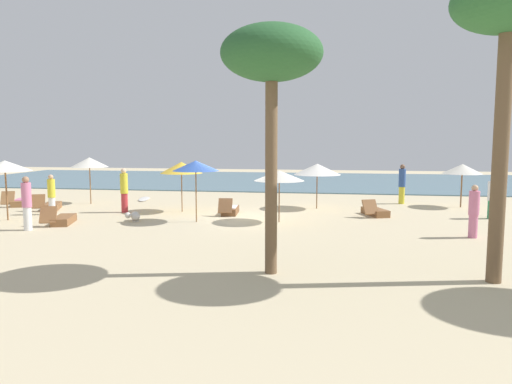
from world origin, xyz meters
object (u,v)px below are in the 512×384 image
at_px(person_3, 492,198).
at_px(lounger_1, 51,206).
at_px(lounger_2, 375,211).
at_px(person_1, 124,190).
at_px(umbrella_0, 89,162).
at_px(umbrella_4, 181,168).
at_px(umbrella_6, 279,176).
at_px(person_5, 27,203).
at_px(umbrella_2, 317,169).
at_px(lounger_4, 20,202).
at_px(umbrella_5, 5,166).
at_px(palm_2, 272,59).
at_px(lounger_5, 62,219).
at_px(lounger_3, 230,210).
at_px(surfboard, 144,199).
at_px(umbrella_1, 196,166).
at_px(person_0, 474,211).
at_px(umbrella_3, 462,169).
at_px(person_2, 402,184).
at_px(palm_1, 508,14).
at_px(person_4, 52,194).
at_px(dog, 134,216).

bearing_deg(person_3, lounger_1, -178.42).
bearing_deg(lounger_2, person_1, -175.63).
relative_size(umbrella_0, umbrella_4, 1.04).
distance_m(umbrella_6, person_5, 8.99).
xyz_separation_m(umbrella_2, lounger_4, (-13.91, -1.27, -1.61)).
xyz_separation_m(umbrella_5, palm_2, (11.09, -5.74, 2.84)).
bearing_deg(lounger_5, umbrella_0, 107.65).
distance_m(lounger_3, surfboard, 6.76).
bearing_deg(palm_2, umbrella_0, 133.81).
xyz_separation_m(umbrella_1, lounger_2, (6.85, 2.62, -1.97)).
height_order(umbrella_4, lounger_2, umbrella_4).
distance_m(umbrella_5, person_5, 2.96).
xyz_separation_m(umbrella_1, person_0, (9.59, -1.45, -1.28)).
distance_m(umbrella_3, lounger_1, 18.76).
distance_m(person_1, person_2, 13.06).
relative_size(umbrella_1, lounger_5, 1.34).
distance_m(umbrella_4, palm_1, 13.89).
bearing_deg(umbrella_5, palm_1, -19.46).
xyz_separation_m(umbrella_3, lounger_2, (-4.15, -3.13, -1.60)).
xyz_separation_m(umbrella_1, lounger_1, (-7.33, 2.05, -1.97)).
bearing_deg(person_1, person_5, -110.21).
height_order(umbrella_4, person_1, umbrella_4).
bearing_deg(person_0, umbrella_5, 177.72).
height_order(umbrella_1, person_0, umbrella_1).
height_order(umbrella_1, lounger_3, umbrella_1).
bearing_deg(person_3, umbrella_6, -165.60).
bearing_deg(umbrella_0, umbrella_1, -32.47).
xyz_separation_m(lounger_3, lounger_4, (-10.35, 0.91, 0.00)).
relative_size(umbrella_5, palm_2, 0.41).
bearing_deg(person_3, person_1, -177.12).
bearing_deg(person_4, lounger_2, 7.95).
distance_m(person_1, person_4, 2.94).
bearing_deg(umbrella_3, person_2, 162.82).
xyz_separation_m(umbrella_2, umbrella_6, (-1.30, -3.81, -0.01)).
distance_m(lounger_2, lounger_4, 16.34).
bearing_deg(person_2, dog, -148.11).
bearing_deg(person_4, person_5, -71.00).
bearing_deg(dog, person_4, 166.37).
bearing_deg(lounger_5, person_2, 30.33).
bearing_deg(person_5, person_0, 4.20).
height_order(umbrella_6, lounger_4, umbrella_6).
bearing_deg(umbrella_4, umbrella_3, 15.28).
bearing_deg(person_1, umbrella_2, 16.76).
xyz_separation_m(person_3, person_5, (-16.70, -5.11, 0.13)).
distance_m(umbrella_3, person_1, 15.26).
xyz_separation_m(palm_2, dog, (-6.11, 6.29, -4.76)).
bearing_deg(person_2, umbrella_6, -131.21).
distance_m(umbrella_1, umbrella_3, 12.42).
bearing_deg(palm_1, person_3, 73.37).
bearing_deg(umbrella_1, person_3, 12.71).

